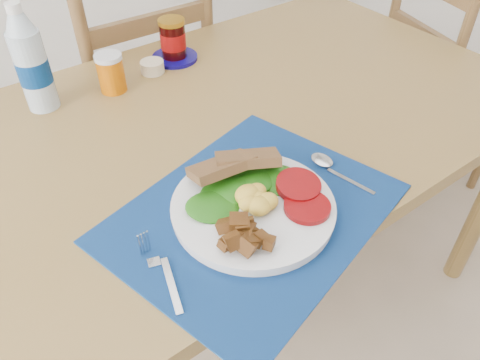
% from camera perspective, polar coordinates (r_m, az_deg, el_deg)
% --- Properties ---
extents(ground, '(4.00, 4.00, 0.00)m').
position_cam_1_polar(ground, '(1.60, 5.34, -17.62)').
color(ground, gray).
rests_on(ground, ground).
extents(table, '(1.40, 0.90, 0.75)m').
position_cam_1_polar(table, '(1.20, 1.07, 5.73)').
color(table, brown).
rests_on(table, ground).
extents(chair_far, '(0.48, 0.46, 1.25)m').
position_cam_1_polar(chair_far, '(1.68, -12.32, 14.17)').
color(chair_far, brown).
rests_on(chair_far, ground).
extents(chair_end, '(0.47, 0.49, 1.08)m').
position_cam_1_polar(chair_end, '(1.92, 22.92, 13.05)').
color(chair_end, brown).
rests_on(chair_end, ground).
extents(placemat, '(0.59, 0.51, 0.00)m').
position_cam_1_polar(placemat, '(0.87, 1.58, -3.97)').
color(placemat, black).
rests_on(placemat, table).
extents(breakfast_plate, '(0.30, 0.30, 0.07)m').
position_cam_1_polar(breakfast_plate, '(0.85, 1.47, -3.23)').
color(breakfast_plate, silver).
rests_on(breakfast_plate, placemat).
extents(fork, '(0.04, 0.16, 0.00)m').
position_cam_1_polar(fork, '(0.79, -9.70, -10.81)').
color(fork, '#B2B5BA').
rests_on(fork, placemat).
extents(spoon, '(0.04, 0.16, 0.00)m').
position_cam_1_polar(spoon, '(0.97, 11.06, 1.50)').
color(spoon, '#B2B5BA').
rests_on(spoon, placemat).
extents(water_bottle, '(0.07, 0.07, 0.25)m').
position_cam_1_polar(water_bottle, '(1.20, -24.04, 12.75)').
color(water_bottle, '#ADBFCC').
rests_on(water_bottle, table).
extents(juice_glass, '(0.07, 0.07, 0.09)m').
position_cam_1_polar(juice_glass, '(1.24, -15.42, 12.36)').
color(juice_glass, '#BC5905').
rests_on(juice_glass, table).
extents(ramekin, '(0.06, 0.06, 0.03)m').
position_cam_1_polar(ramekin, '(1.31, -10.63, 13.40)').
color(ramekin, beige).
rests_on(ramekin, table).
extents(jam_on_saucer, '(0.13, 0.13, 0.12)m').
position_cam_1_polar(jam_on_saucer, '(1.36, -8.14, 16.31)').
color(jam_on_saucer, '#0B055A').
rests_on(jam_on_saucer, table).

